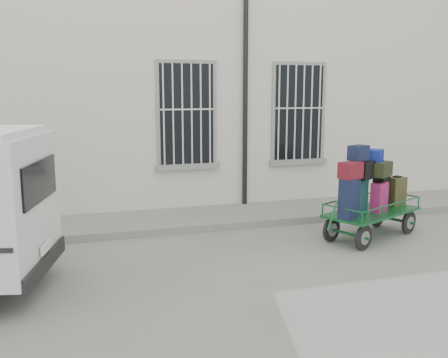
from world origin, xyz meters
TOP-DOWN VIEW (x-y plane):
  - ground at (0.00, 0.00)m, footprint 80.00×80.00m
  - building at (0.00, 5.50)m, footprint 24.00×5.15m
  - sidewalk at (0.00, 2.20)m, footprint 24.00×1.70m
  - luggage_cart at (2.44, 0.08)m, footprint 2.34×1.65m

SIDE VIEW (x-z plane):
  - ground at x=0.00m, z-range 0.00..0.00m
  - sidewalk at x=0.00m, z-range 0.00..0.15m
  - luggage_cart at x=2.44m, z-range -0.03..1.77m
  - building at x=0.00m, z-range 0.00..6.00m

